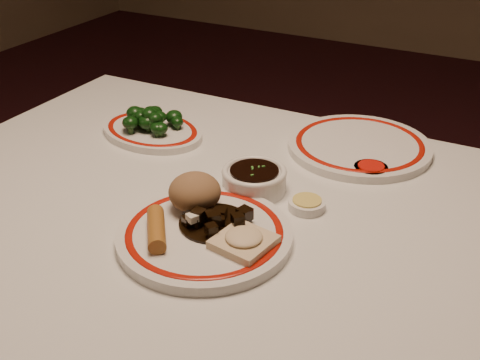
% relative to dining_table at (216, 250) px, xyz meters
% --- Properties ---
extents(dining_table, '(1.20, 0.90, 0.75)m').
position_rel_dining_table_xyz_m(dining_table, '(0.00, 0.00, 0.00)').
color(dining_table, silver).
rests_on(dining_table, ground).
extents(main_plate, '(0.35, 0.35, 0.02)m').
position_rel_dining_table_xyz_m(main_plate, '(0.04, -0.09, 0.10)').
color(main_plate, silver).
rests_on(main_plate, dining_table).
extents(rice_mound, '(0.09, 0.09, 0.06)m').
position_rel_dining_table_xyz_m(rice_mound, '(-0.01, -0.04, 0.14)').
color(rice_mound, olive).
rests_on(rice_mound, main_plate).
extents(spring_roll, '(0.08, 0.10, 0.03)m').
position_rel_dining_table_xyz_m(spring_roll, '(-0.02, -0.14, 0.12)').
color(spring_roll, '#A86C29').
rests_on(spring_roll, main_plate).
extents(fried_wonton, '(0.09, 0.09, 0.02)m').
position_rel_dining_table_xyz_m(fried_wonton, '(0.11, -0.10, 0.12)').
color(fried_wonton, beige).
rests_on(fried_wonton, main_plate).
extents(stirfry_heap, '(0.11, 0.11, 0.03)m').
position_rel_dining_table_xyz_m(stirfry_heap, '(0.04, -0.07, 0.12)').
color(stirfry_heap, black).
rests_on(stirfry_heap, main_plate).
extents(broccoli_plate, '(0.27, 0.24, 0.02)m').
position_rel_dining_table_xyz_m(broccoli_plate, '(-0.26, 0.19, 0.10)').
color(broccoli_plate, silver).
rests_on(broccoli_plate, dining_table).
extents(broccoli_pile, '(0.13, 0.11, 0.05)m').
position_rel_dining_table_xyz_m(broccoli_pile, '(-0.27, 0.19, 0.13)').
color(broccoli_pile, '#23471C').
rests_on(broccoli_pile, broccoli_plate).
extents(soy_bowl, '(0.11, 0.11, 0.04)m').
position_rel_dining_table_xyz_m(soy_bowl, '(0.03, 0.08, 0.11)').
color(soy_bowl, silver).
rests_on(soy_bowl, dining_table).
extents(sweet_sour_dish, '(0.06, 0.06, 0.02)m').
position_rel_dining_table_xyz_m(sweet_sour_dish, '(0.20, 0.24, 0.10)').
color(sweet_sour_dish, silver).
rests_on(sweet_sour_dish, dining_table).
extents(mustard_dish, '(0.06, 0.06, 0.02)m').
position_rel_dining_table_xyz_m(mustard_dish, '(0.14, 0.07, 0.10)').
color(mustard_dish, silver).
rests_on(mustard_dish, dining_table).
extents(far_plate, '(0.30, 0.30, 0.02)m').
position_rel_dining_table_xyz_m(far_plate, '(0.15, 0.33, 0.10)').
color(far_plate, silver).
rests_on(far_plate, dining_table).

